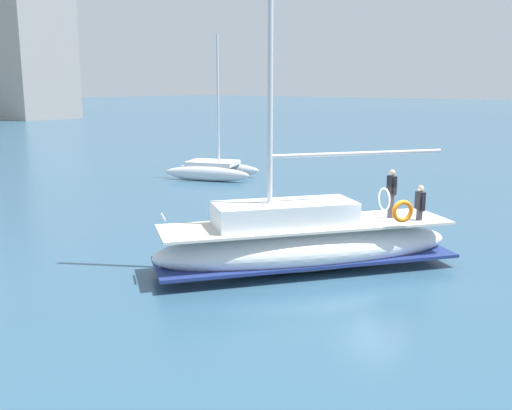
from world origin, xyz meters
TOP-DOWN VIEW (x-y plane):
  - ground_plane at (0.00, 0.00)m, footprint 400.00×400.00m
  - main_sailboat at (-1.64, 1.54)m, footprint 9.17×7.59m
  - moored_sloop_near at (9.92, 15.98)m, footprint 4.33×5.91m

SIDE VIEW (x-z plane):
  - ground_plane at x=0.00m, z-range 0.00..0.00m
  - moored_sloop_near at x=9.92m, z-range -3.66..4.93m
  - main_sailboat at x=-1.64m, z-range -6.21..8.05m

